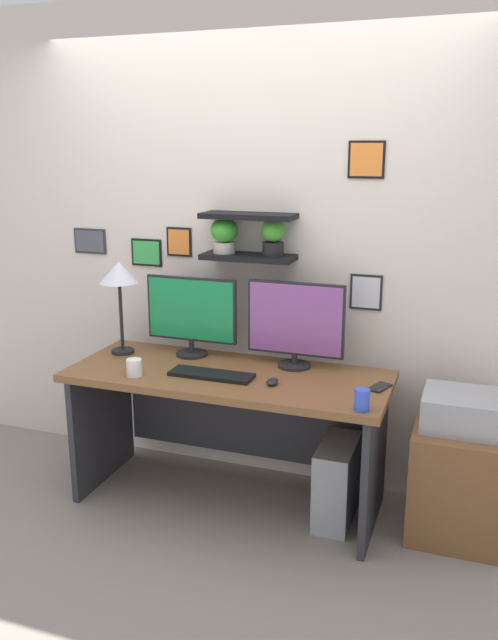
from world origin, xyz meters
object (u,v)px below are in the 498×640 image
at_px(cell_phone, 380,387).
at_px(coffee_mug, 134,368).
at_px(printer, 463,411).
at_px(computer_tower_right, 337,481).
at_px(desk_lamp, 119,278).
at_px(desk, 232,406).
at_px(monitor_right, 295,323).
at_px(computer_mouse, 272,382).
at_px(monitor_left, 191,314).
at_px(pen_cup, 362,400).
at_px(drawer_cabinet, 457,479).
at_px(keyboard, 211,375).

distance_m(cell_phone, coffee_mug, 1.25).
relative_size(printer, computer_tower_right, 0.89).
distance_m(desk_lamp, cell_phone, 1.55).
bearing_deg(desk, desk_lamp, 175.01).
xyz_separation_m(monitor_right, computer_tower_right, (0.29, -0.19, -0.78)).
bearing_deg(computer_mouse, monitor_left, 151.76).
xyz_separation_m(monitor_left, pen_cup, (1.06, -0.49, -0.19)).
distance_m(pen_cup, drawer_cabinet, 0.77).
bearing_deg(coffee_mug, monitor_right, 30.02).
bearing_deg(coffee_mug, monitor_left, 72.56).
bearing_deg(coffee_mug, desk_lamp, 128.32).
bearing_deg(drawer_cabinet, desk, -177.15).
xyz_separation_m(computer_mouse, cell_phone, (0.51, 0.13, -0.01)).
xyz_separation_m(monitor_right, desk_lamp, (-1.00, -0.10, 0.20)).
distance_m(monitor_right, drawer_cabinet, 1.13).
xyz_separation_m(monitor_right, printer, (0.88, -0.10, -0.34)).
distance_m(coffee_mug, printer, 1.66).
bearing_deg(desk, cell_phone, -1.50).
relative_size(monitor_right, coffee_mug, 5.88).
distance_m(monitor_right, printer, 0.95).
bearing_deg(drawer_cabinet, computer_tower_right, -171.10).
bearing_deg(monitor_right, desk_lamp, -174.23).
height_order(pen_cup, computer_tower_right, pen_cup).
distance_m(desk, pen_cup, 0.86).
relative_size(monitor_right, pen_cup, 5.29).
distance_m(keyboard, cell_phone, 0.85).
bearing_deg(printer, keyboard, -170.90).
bearing_deg(desk_lamp, drawer_cabinet, -0.05).
relative_size(desk, computer_tower_right, 3.97).
height_order(monitor_right, computer_tower_right, monitor_right).
distance_m(desk, keyboard, 0.27).
height_order(monitor_left, computer_tower_right, monitor_left).
distance_m(keyboard, coffee_mug, 0.40).
relative_size(monitor_right, cell_phone, 3.78).
relative_size(desk_lamp, printer, 1.40).
xyz_separation_m(keyboard, cell_phone, (0.85, 0.12, -0.01)).
relative_size(cell_phone, printer, 0.37).
xyz_separation_m(desk, monitor_left, (-0.30, 0.16, 0.45)).
relative_size(computer_mouse, drawer_cabinet, 0.16).
distance_m(desk, computer_tower_right, 0.68).
xyz_separation_m(monitor_left, cell_phone, (1.09, -0.18, -0.24)).
distance_m(computer_mouse, computer_tower_right, 0.65).
bearing_deg(cell_phone, pen_cup, -77.56).
bearing_deg(coffee_mug, computer_mouse, 9.36).
height_order(computer_mouse, coffee_mug, coffee_mug).
distance_m(keyboard, desk_lamp, 0.79).
bearing_deg(monitor_right, pen_cup, -47.41).
xyz_separation_m(desk_lamp, pen_cup, (1.45, -0.39, -0.39)).
bearing_deg(printer, computer_tower_right, -171.10).
height_order(keyboard, computer_tower_right, keyboard).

